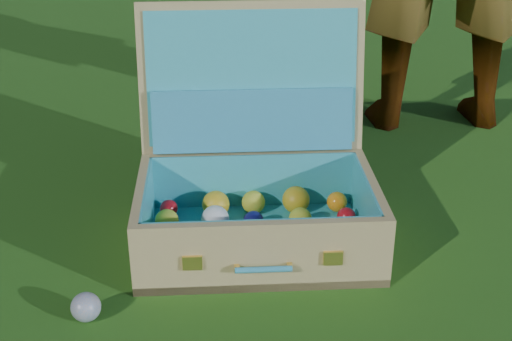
% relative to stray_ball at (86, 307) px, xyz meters
% --- Properties ---
extents(ground, '(60.00, 60.00, 0.00)m').
position_rel_stray_ball_xyz_m(ground, '(0.57, 0.17, -0.03)').
color(ground, '#215114').
rests_on(ground, ground).
extents(stray_ball, '(0.06, 0.06, 0.06)m').
position_rel_stray_ball_xyz_m(stray_ball, '(0.00, 0.00, 0.00)').
color(stray_ball, teal).
rests_on(stray_ball, ground).
extents(suitcase, '(0.58, 0.51, 0.54)m').
position_rel_stray_ball_xyz_m(suitcase, '(0.37, 0.35, 0.12)').
color(suitcase, tan).
rests_on(suitcase, ground).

